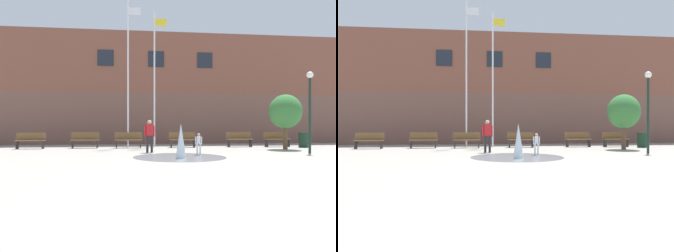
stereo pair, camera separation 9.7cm
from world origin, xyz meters
TOP-DOWN VIEW (x-y plane):
  - ground_plane at (0.00, 0.00)m, footprint 100.00×100.00m
  - library_building at (0.00, 17.76)m, footprint 36.00×6.05m
  - splash_fountain at (0.18, 5.07)m, footprint 3.93×3.93m
  - park_bench_far_left at (-7.44, 11.10)m, footprint 1.60×0.44m
  - park_bench_left_of_flagpoles at (-4.45, 11.34)m, footprint 1.60×0.44m
  - park_bench_under_left_flagpole at (-1.93, 11.23)m, footprint 1.60×0.44m
  - park_bench_center at (1.29, 11.22)m, footprint 1.60×0.44m
  - park_bench_near_trashcan at (4.88, 11.34)m, footprint 1.60×0.44m
  - park_bench_far_right at (7.23, 11.16)m, footprint 1.60×0.44m
  - child_in_fountain at (1.21, 6.24)m, footprint 0.31×0.24m
  - teen_by_trashcan at (-0.91, 7.75)m, footprint 0.50×0.26m
  - flagpole_left at (-1.93, 11.75)m, footprint 0.80×0.10m
  - flagpole_right at (-0.33, 11.75)m, footprint 0.80×0.10m
  - lamp_post_right_lane at (6.76, 6.64)m, footprint 0.32×0.32m
  - trash_can at (8.55, 10.38)m, footprint 0.56×0.56m
  - street_tree_near_building at (6.67, 8.95)m, footprint 1.77×1.77m

SIDE VIEW (x-z plane):
  - ground_plane at x=0.00m, z-range 0.00..0.00m
  - trash_can at x=8.55m, z-range 0.00..0.90m
  - park_bench_far_left at x=-7.44m, z-range 0.02..0.93m
  - park_bench_left_of_flagpoles at x=-4.45m, z-range 0.02..0.93m
  - park_bench_under_left_flagpole at x=-1.93m, z-range 0.02..0.93m
  - park_bench_center at x=1.29m, z-range 0.02..0.93m
  - park_bench_near_trashcan at x=4.88m, z-range 0.02..0.93m
  - park_bench_far_right at x=7.23m, z-range 0.02..0.93m
  - splash_fountain at x=0.18m, z-range -0.23..1.20m
  - child_in_fountain at x=1.21m, z-range 0.09..1.07m
  - teen_by_trashcan at x=-0.91m, z-range 0.14..1.73m
  - street_tree_near_building at x=6.67m, z-range 0.56..3.60m
  - lamp_post_right_lane at x=6.76m, z-range 0.60..4.53m
  - library_building at x=0.00m, z-range 0.00..7.95m
  - flagpole_right at x=-0.33m, z-range 0.25..8.51m
  - flagpole_left at x=-1.93m, z-range 0.25..9.14m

